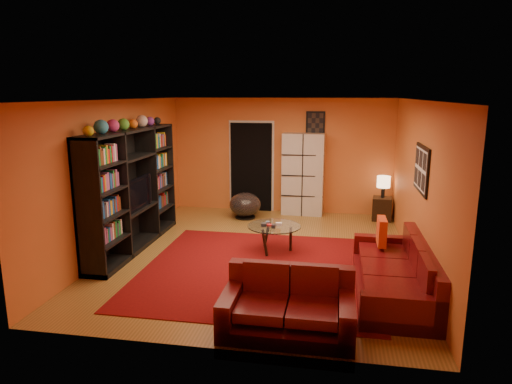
% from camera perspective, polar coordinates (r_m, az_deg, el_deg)
% --- Properties ---
extents(floor, '(6.00, 6.00, 0.00)m').
position_cam_1_polar(floor, '(7.89, 0.54, -7.78)').
color(floor, brown).
rests_on(floor, ground).
extents(ceiling, '(6.00, 6.00, 0.00)m').
position_cam_1_polar(ceiling, '(7.41, 0.58, 11.46)').
color(ceiling, white).
rests_on(ceiling, wall_back).
extents(wall_back, '(6.00, 0.00, 6.00)m').
position_cam_1_polar(wall_back, '(10.48, 3.22, 4.55)').
color(wall_back, '#C5632B').
rests_on(wall_back, floor).
extents(wall_front, '(6.00, 0.00, 6.00)m').
position_cam_1_polar(wall_front, '(4.69, -5.40, -5.22)').
color(wall_front, '#C5632B').
rests_on(wall_front, floor).
extents(wall_left, '(0.00, 6.00, 6.00)m').
position_cam_1_polar(wall_left, '(8.32, -16.71, 2.02)').
color(wall_left, '#C5632B').
rests_on(wall_left, floor).
extents(wall_right, '(0.00, 6.00, 6.00)m').
position_cam_1_polar(wall_right, '(7.56, 19.60, 0.84)').
color(wall_right, '#C5632B').
rests_on(wall_right, floor).
extents(rug, '(3.60, 3.60, 0.01)m').
position_cam_1_polar(rug, '(7.23, 0.42, -9.65)').
color(rug, '#55090B').
rests_on(rug, floor).
extents(doorway, '(0.95, 0.10, 2.04)m').
position_cam_1_polar(doorway, '(10.58, -0.59, 3.12)').
color(doorway, black).
rests_on(doorway, floor).
extents(wall_art_right, '(0.03, 1.00, 0.70)m').
position_cam_1_polar(wall_art_right, '(7.22, 20.00, 2.72)').
color(wall_art_right, black).
rests_on(wall_art_right, wall_right).
extents(wall_art_back, '(0.42, 0.03, 0.52)m').
position_cam_1_polar(wall_art_back, '(10.33, 7.44, 8.54)').
color(wall_art_back, black).
rests_on(wall_art_back, wall_back).
extents(entertainment_unit, '(0.45, 3.00, 2.10)m').
position_cam_1_polar(entertainment_unit, '(8.27, -15.20, 0.29)').
color(entertainment_unit, black).
rests_on(entertainment_unit, floor).
extents(tv, '(0.98, 0.13, 0.56)m').
position_cam_1_polar(tv, '(8.19, -15.07, -0.16)').
color(tv, black).
rests_on(tv, entertainment_unit).
extents(sofa, '(1.00, 2.42, 0.85)m').
position_cam_1_polar(sofa, '(6.66, 17.56, -9.68)').
color(sofa, '#4A090D').
rests_on(sofa, rug).
extents(loveseat, '(1.52, 0.91, 0.85)m').
position_cam_1_polar(loveseat, '(5.49, 4.07, -13.96)').
color(loveseat, '#4A090D').
rests_on(loveseat, rug).
extents(throw_pillow, '(0.12, 0.42, 0.42)m').
position_cam_1_polar(throw_pillow, '(7.27, 15.44, -4.78)').
color(throw_pillow, red).
rests_on(throw_pillow, sofa).
extents(coffee_table, '(0.92, 0.92, 0.46)m').
position_cam_1_polar(coffee_table, '(7.89, 2.28, -4.56)').
color(coffee_table, silver).
rests_on(coffee_table, floor).
extents(storage_cabinet, '(0.93, 0.44, 1.84)m').
position_cam_1_polar(storage_cabinet, '(10.30, 5.89, 2.21)').
color(storage_cabinet, beige).
rests_on(storage_cabinet, floor).
extents(bowl_chair, '(0.69, 0.69, 0.57)m').
position_cam_1_polar(bowl_chair, '(10.02, -1.36, -1.59)').
color(bowl_chair, black).
rests_on(bowl_chair, floor).
extents(side_table, '(0.44, 0.44, 0.50)m').
position_cam_1_polar(side_table, '(10.25, 15.47, -2.03)').
color(side_table, black).
rests_on(side_table, floor).
extents(table_lamp, '(0.28, 0.28, 0.47)m').
position_cam_1_polar(table_lamp, '(10.13, 15.65, 1.15)').
color(table_lamp, black).
rests_on(table_lamp, side_table).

